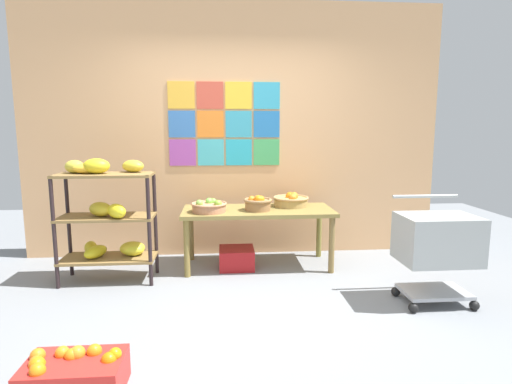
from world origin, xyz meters
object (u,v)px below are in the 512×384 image
at_px(banana_shelf_unit, 107,212).
at_px(fruit_basket_left, 291,200).
at_px(produce_crate_under_table, 237,258).
at_px(shopping_cart, 437,242).
at_px(fruit_basket_back_right, 258,203).
at_px(fruit_basket_right, 209,206).
at_px(orange_crate_foreground, 74,374).
at_px(display_table, 258,216).

xyz_separation_m(banana_shelf_unit, fruit_basket_left, (1.85, 0.43, 0.01)).
bearing_deg(produce_crate_under_table, shopping_cart, -32.26).
xyz_separation_m(fruit_basket_back_right, fruit_basket_right, (-0.50, -0.04, -0.02)).
xyz_separation_m(fruit_basket_left, produce_crate_under_table, (-0.61, -0.18, -0.58)).
height_order(fruit_basket_back_right, fruit_basket_left, fruit_basket_back_right).
bearing_deg(produce_crate_under_table, banana_shelf_unit, -168.66).
distance_m(fruit_basket_back_right, fruit_basket_right, 0.50).
distance_m(fruit_basket_left, shopping_cart, 1.60).
distance_m(banana_shelf_unit, orange_crate_foreground, 1.88).
bearing_deg(fruit_basket_left, orange_crate_foreground, -125.59).
distance_m(banana_shelf_unit, display_table, 1.51).
height_order(banana_shelf_unit, fruit_basket_back_right, banana_shelf_unit).
bearing_deg(fruit_basket_back_right, display_table, 83.71).
bearing_deg(produce_crate_under_table, orange_crate_foreground, -115.65).
bearing_deg(fruit_basket_right, fruit_basket_back_right, 4.90).
height_order(banana_shelf_unit, fruit_basket_left, banana_shelf_unit).
bearing_deg(shopping_cart, produce_crate_under_table, 145.63).
height_order(fruit_basket_back_right, orange_crate_foreground, fruit_basket_back_right).
xyz_separation_m(display_table, fruit_basket_left, (0.38, 0.13, 0.14)).
bearing_deg(orange_crate_foreground, shopping_cart, 20.94).
bearing_deg(fruit_basket_left, fruit_basket_right, -164.50).
height_order(fruit_basket_right, fruit_basket_left, fruit_basket_left).
distance_m(fruit_basket_right, orange_crate_foreground, 2.16).
relative_size(display_table, fruit_basket_left, 4.05).
distance_m(fruit_basket_right, fruit_basket_left, 0.92).
distance_m(banana_shelf_unit, produce_crate_under_table, 1.39).
bearing_deg(shopping_cart, fruit_basket_right, 151.05).
xyz_separation_m(fruit_basket_back_right, fruit_basket_left, (0.38, 0.20, -0.01)).
xyz_separation_m(fruit_basket_left, orange_crate_foreground, (-1.58, -2.21, -0.58)).
distance_m(fruit_basket_right, produce_crate_under_table, 0.64).
bearing_deg(produce_crate_under_table, fruit_basket_left, 16.64).
relative_size(fruit_basket_right, shopping_cart, 0.41).
xyz_separation_m(display_table, fruit_basket_right, (-0.51, -0.11, 0.13)).
bearing_deg(display_table, orange_crate_foreground, -120.14).
bearing_deg(banana_shelf_unit, shopping_cart, -15.17).
height_order(display_table, shopping_cart, shopping_cart).
height_order(banana_shelf_unit, produce_crate_under_table, banana_shelf_unit).
bearing_deg(display_table, banana_shelf_unit, -168.63).
relative_size(display_table, fruit_basket_right, 4.34).
xyz_separation_m(display_table, fruit_basket_back_right, (-0.01, -0.07, 0.15)).
bearing_deg(orange_crate_foreground, banana_shelf_unit, 98.71).
distance_m(display_table, produce_crate_under_table, 0.50).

